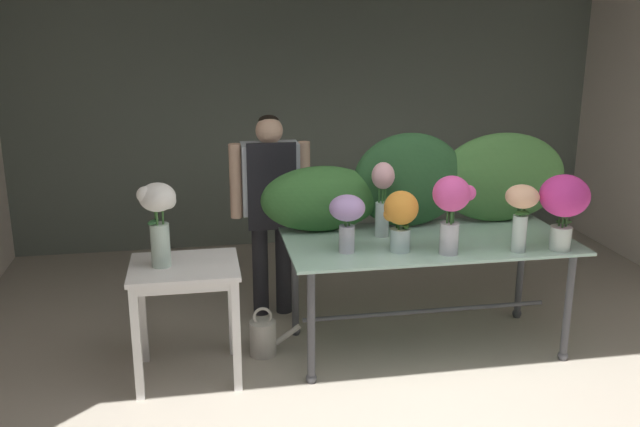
# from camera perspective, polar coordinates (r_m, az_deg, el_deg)

# --- Properties ---
(ground_plane) EXTENTS (8.68, 8.68, 0.00)m
(ground_plane) POSITION_cam_1_polar(r_m,az_deg,el_deg) (5.39, 2.62, -8.46)
(ground_plane) COLOR #9E9384
(wall_back) EXTENTS (5.84, 0.12, 2.70)m
(wall_back) POSITION_cam_1_polar(r_m,az_deg,el_deg) (6.90, -0.87, 8.64)
(wall_back) COLOR slate
(wall_back) RESTS_ON ground
(display_table_glass) EXTENTS (1.91, 0.89, 0.79)m
(display_table_glass) POSITION_cam_1_polar(r_m,az_deg,el_deg) (4.74, 8.82, -3.47)
(display_table_glass) COLOR #A5D0BD
(display_table_glass) RESTS_ON ground
(side_table_white) EXTENTS (0.66, 0.56, 0.75)m
(side_table_white) POSITION_cam_1_polar(r_m,az_deg,el_deg) (4.40, -10.98, -5.49)
(side_table_white) COLOR white
(side_table_white) RESTS_ON ground
(florist) EXTENTS (0.60, 0.24, 1.53)m
(florist) POSITION_cam_1_polar(r_m,az_deg,el_deg) (5.17, -4.06, 1.53)
(florist) COLOR #232328
(florist) RESTS_ON ground
(foliage_backdrop) EXTENTS (2.20, 0.32, 0.67)m
(foliage_backdrop) POSITION_cam_1_polar(r_m,az_deg,el_deg) (4.92, 8.06, 2.36)
(foliage_backdrop) COLOR #387033
(foliage_backdrop) RESTS_ON display_table_glass
(vase_blush_anemones) EXTENTS (0.16, 0.15, 0.51)m
(vase_blush_anemones) POSITION_cam_1_polar(r_m,az_deg,el_deg) (4.65, 5.14, 1.59)
(vase_blush_anemones) COLOR silver
(vase_blush_anemones) RESTS_ON display_table_glass
(vase_magenta_peonies) EXTENTS (0.31, 0.31, 0.49)m
(vase_magenta_peonies) POSITION_cam_1_polar(r_m,az_deg,el_deg) (4.61, 19.28, 0.95)
(vase_magenta_peonies) COLOR silver
(vase_magenta_peonies) RESTS_ON display_table_glass
(vase_fuchsia_tulips) EXTENTS (0.27, 0.23, 0.50)m
(vase_fuchsia_tulips) POSITION_cam_1_polar(r_m,az_deg,el_deg) (4.36, 10.72, 0.71)
(vase_fuchsia_tulips) COLOR silver
(vase_fuchsia_tulips) RESTS_ON display_table_glass
(vase_lilac_roses) EXTENTS (0.23, 0.23, 0.37)m
(vase_lilac_roses) POSITION_cam_1_polar(r_m,az_deg,el_deg) (4.34, 2.20, -0.14)
(vase_lilac_roses) COLOR silver
(vase_lilac_roses) RESTS_ON display_table_glass
(vase_sunset_carnations) EXTENTS (0.22, 0.22, 0.39)m
(vase_sunset_carnations) POSITION_cam_1_polar(r_m,az_deg,el_deg) (4.38, 6.59, -0.22)
(vase_sunset_carnations) COLOR silver
(vase_sunset_carnations) RESTS_ON display_table_glass
(vase_peach_ranunculus) EXTENTS (0.23, 0.21, 0.43)m
(vase_peach_ranunculus) POSITION_cam_1_polar(r_m,az_deg,el_deg) (4.51, 16.15, 0.42)
(vase_peach_ranunculus) COLOR silver
(vase_peach_ranunculus) RESTS_ON display_table_glass
(vase_white_roses_tall) EXTENTS (0.23, 0.22, 0.52)m
(vase_white_roses_tall) POSITION_cam_1_polar(r_m,az_deg,el_deg) (4.27, -13.07, -0.08)
(vase_white_roses_tall) COLOR silver
(vase_white_roses_tall) RESTS_ON side_table_white
(watering_can) EXTENTS (0.35, 0.18, 0.34)m
(watering_can) POSITION_cam_1_polar(r_m,az_deg,el_deg) (4.80, -4.62, -10.03)
(watering_can) COLOR #B7B2A8
(watering_can) RESTS_ON ground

